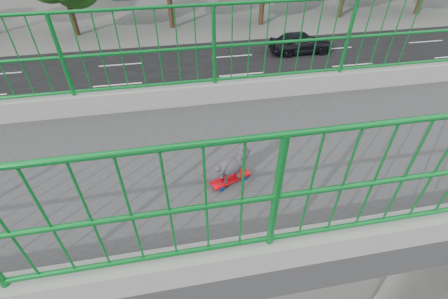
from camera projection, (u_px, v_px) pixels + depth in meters
name	position (u px, v px, depth m)	size (l,w,h in m)	color
road	(114.00, 110.00, 17.58)	(18.00, 90.00, 0.02)	black
skateboard	(230.00, 179.00, 3.49)	(0.30, 0.48, 0.06)	red
poodle	(232.00, 164.00, 3.37)	(0.28, 0.42, 0.37)	#27252A
car_1	(441.00, 106.00, 16.69)	(1.42, 4.08, 1.34)	gray
car_2	(247.00, 91.00, 17.67)	(2.61, 5.66, 1.57)	silver
car_4	(301.00, 42.00, 23.31)	(1.84, 4.57, 1.56)	black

